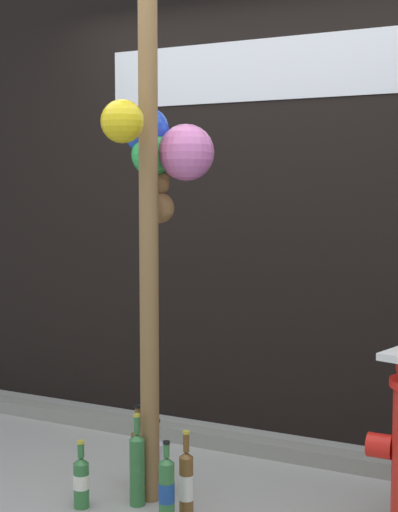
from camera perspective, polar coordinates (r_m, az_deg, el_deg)
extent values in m
cube|color=black|center=(4.46, 5.20, 12.02)|extent=(10.00, 0.20, 3.90)
cube|color=silver|center=(4.21, 11.87, 14.10)|extent=(3.04, 0.01, 0.34)
cube|color=gray|center=(4.22, 2.51, -13.86)|extent=(8.00, 0.12, 0.08)
cylinder|color=olive|center=(3.33, -3.82, 4.30)|extent=(0.09, 0.09, 2.73)
sphere|color=blue|center=(3.51, -4.01, 9.45)|extent=(0.21, 0.21, 0.21)
sphere|color=yellow|center=(3.19, -5.81, 10.07)|extent=(0.18, 0.18, 0.18)
sphere|color=#D66BB2|center=(3.41, -0.98, 7.81)|extent=(0.26, 0.26, 0.26)
sphere|color=green|center=(3.47, -3.47, 7.63)|extent=(0.20, 0.20, 0.20)
sphere|color=brown|center=(3.46, -3.05, 3.65)|extent=(0.14, 0.14, 0.14)
sphere|color=brown|center=(3.46, -3.06, 5.49)|extent=(0.10, 0.10, 0.10)
sphere|color=brown|center=(3.48, -3.54, 5.99)|extent=(0.04, 0.04, 0.04)
sphere|color=brown|center=(3.44, -2.57, 6.01)|extent=(0.04, 0.04, 0.04)
sphere|color=brown|center=(3.42, -3.43, 5.49)|extent=(0.04, 0.04, 0.04)
cylinder|color=red|center=(3.36, 13.50, -13.75)|extent=(0.10, 0.10, 0.10)
cylinder|color=brown|center=(3.73, -4.58, -15.06)|extent=(0.07, 0.07, 0.25)
cone|color=brown|center=(3.69, -4.59, -13.04)|extent=(0.07, 0.07, 0.03)
cylinder|color=brown|center=(3.67, -4.60, -12.09)|extent=(0.03, 0.03, 0.10)
cylinder|color=silver|center=(3.74, -4.58, -15.24)|extent=(0.07, 0.07, 0.07)
cylinder|color=black|center=(3.65, -4.61, -11.26)|extent=(0.04, 0.04, 0.01)
cylinder|color=#337038|center=(3.53, -8.87, -16.73)|extent=(0.07, 0.07, 0.20)
cone|color=#337038|center=(3.49, -8.90, -14.99)|extent=(0.07, 0.07, 0.03)
cylinder|color=#337038|center=(3.47, -8.91, -14.29)|extent=(0.03, 0.03, 0.06)
cylinder|color=silver|center=(3.52, -8.87, -16.46)|extent=(0.07, 0.07, 0.06)
cylinder|color=gold|center=(3.46, -8.91, -13.70)|extent=(0.03, 0.03, 0.01)
cylinder|color=brown|center=(3.36, -0.96, -17.16)|extent=(0.06, 0.06, 0.28)
cone|color=brown|center=(3.30, -0.97, -14.74)|extent=(0.06, 0.06, 0.02)
cylinder|color=brown|center=(3.29, -0.97, -13.90)|extent=(0.03, 0.03, 0.08)
cylinder|color=silver|center=(3.35, -0.96, -17.04)|extent=(0.06, 0.06, 0.11)
cylinder|color=gold|center=(3.27, -0.97, -13.16)|extent=(0.03, 0.03, 0.01)
cylinder|color=#337038|center=(3.51, -4.69, -15.96)|extent=(0.07, 0.07, 0.30)
cone|color=#337038|center=(3.45, -4.71, -13.43)|extent=(0.07, 0.07, 0.03)
cylinder|color=#337038|center=(3.44, -4.71, -12.60)|extent=(0.03, 0.03, 0.08)
cylinder|color=gold|center=(3.42, -4.72, -11.89)|extent=(0.03, 0.03, 0.01)
cylinder|color=#337038|center=(3.28, -2.46, -17.65)|extent=(0.07, 0.07, 0.28)
cone|color=#337038|center=(3.23, -2.47, -15.13)|extent=(0.07, 0.07, 0.03)
cylinder|color=#337038|center=(3.21, -2.47, -14.45)|extent=(0.03, 0.03, 0.05)
cylinder|color=#1E478C|center=(3.28, -2.46, -17.40)|extent=(0.07, 0.07, 0.08)
cylinder|color=black|center=(3.20, -2.47, -13.89)|extent=(0.03, 0.03, 0.01)
cylinder|color=silver|center=(3.66, -3.19, -15.63)|extent=(0.08, 0.08, 0.23)
cone|color=silver|center=(3.62, -3.20, -13.72)|extent=(0.08, 0.08, 0.03)
cylinder|color=silver|center=(3.60, -3.21, -12.94)|extent=(0.03, 0.03, 0.07)
cylinder|color=black|center=(3.59, -3.21, -12.29)|extent=(0.03, 0.03, 0.01)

